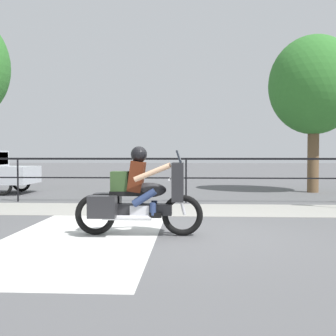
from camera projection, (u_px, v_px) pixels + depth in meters
The scene contains 6 objects.
ground_plane at pixel (183, 235), 7.48m from camera, with size 120.00×120.00×0.00m, color #565659.
sidewalk_band at pixel (185, 210), 10.88m from camera, with size 44.00×2.40×0.01m, color #99968E.
crosswalk_band at pixel (83, 236), 7.38m from camera, with size 2.61×6.00×0.01m, color silver.
fence_railing at pixel (186, 168), 12.46m from camera, with size 36.00×0.05×1.33m.
motorcycle at pixel (139, 196), 7.45m from camera, with size 2.28×0.76×1.58m.
tree_behind_sign at pixel (314, 86), 15.70m from camera, with size 3.34×3.34×5.86m.
Camera 1 is at (0.13, -7.44, 1.45)m, focal length 45.00 mm.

